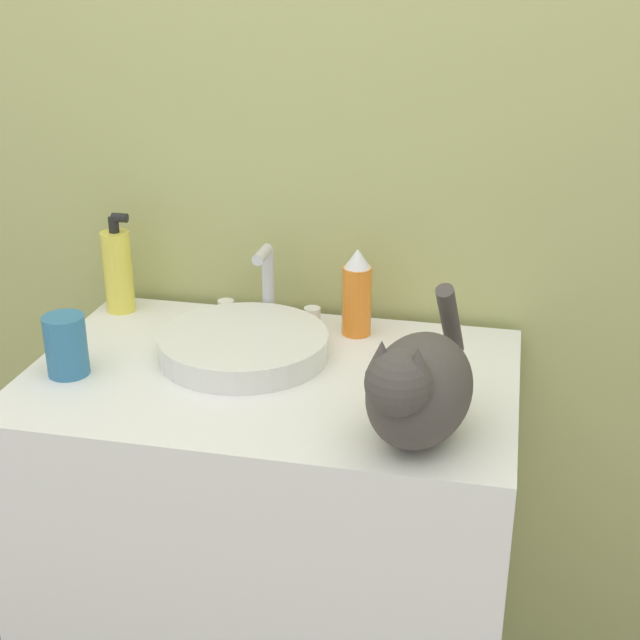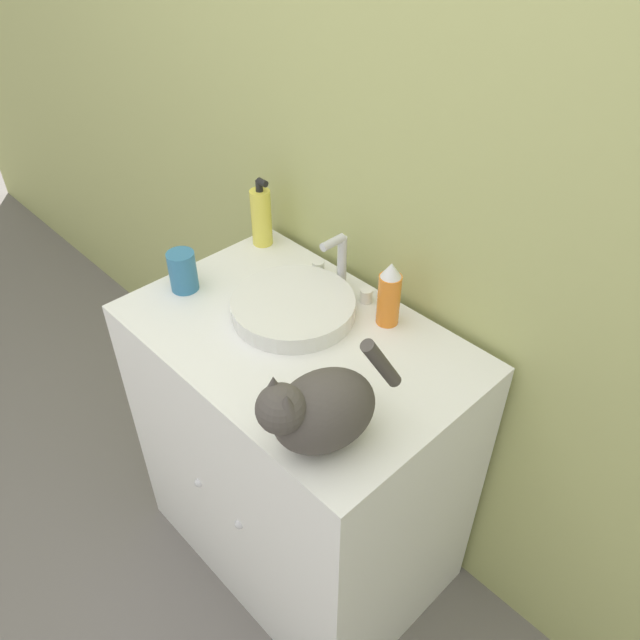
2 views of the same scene
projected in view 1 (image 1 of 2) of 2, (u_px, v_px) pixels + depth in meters
wall_back at (312, 111)px, 1.66m from camera, size 6.00×0.05×2.50m
vanity_cabinet at (276, 575)px, 1.69m from camera, size 0.83×0.56×0.86m
sink_basin at (244, 345)px, 1.57m from camera, size 0.30×0.30×0.04m
faucet at (267, 291)px, 1.70m from camera, size 0.21×0.08×0.16m
cat at (417, 387)px, 1.27m from camera, size 0.19×0.31×0.21m
soap_bottle at (118, 270)px, 1.75m from camera, size 0.06×0.06×0.20m
spray_bottle at (357, 293)px, 1.64m from camera, size 0.05×0.05×0.17m
cup at (66, 345)px, 1.50m from camera, size 0.07×0.07×0.11m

